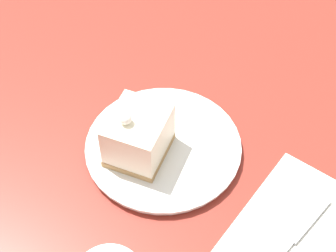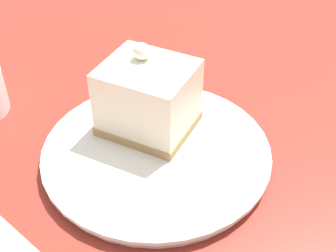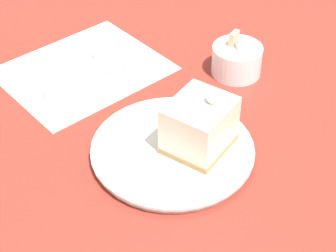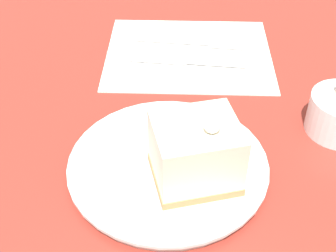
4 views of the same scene
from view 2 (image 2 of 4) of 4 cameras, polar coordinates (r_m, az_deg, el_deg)
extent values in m
plane|color=maroon|center=(0.46, -0.89, -2.12)|extent=(4.00, 4.00, 0.00)
cylinder|color=silver|center=(0.44, -1.42, -3.40)|extent=(0.21, 0.21, 0.01)
cylinder|color=silver|center=(0.44, -1.43, -2.97)|extent=(0.21, 0.21, 0.00)
cube|color=#AD8451|center=(0.46, -2.56, 0.26)|extent=(0.09, 0.10, 0.01)
cube|color=#EFE5C6|center=(0.44, -2.69, 3.75)|extent=(0.09, 0.10, 0.06)
sphere|color=white|center=(0.43, -3.25, 9.08)|extent=(0.02, 0.02, 0.02)
camera|label=1|loc=(0.67, -81.02, 44.35)|focal=60.00mm
camera|label=3|loc=(0.68, 71.62, 36.03)|focal=60.00mm
camera|label=4|loc=(0.64, 26.67, 41.83)|focal=50.00mm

